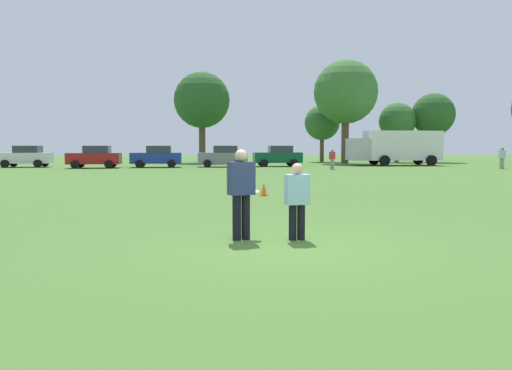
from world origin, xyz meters
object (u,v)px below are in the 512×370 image
Objects in this scene: parked_car_center at (157,156)px; bystander_sideline_watcher at (332,158)px; frisbee at (252,192)px; parked_car_near_left at (26,156)px; traffic_cone at (264,189)px; parked_car_mid_right at (223,156)px; bystander_far_jogger at (502,157)px; parked_car_mid_left at (95,157)px; player_thrower at (241,189)px; player_defender at (297,197)px; parked_car_near_right at (278,156)px; box_truck at (396,146)px.

bystander_sideline_watcher is at bearing -19.61° from parked_car_center.
parked_car_near_left is at bearing 115.67° from frisbee.
traffic_cone is 0.31× the size of bystander_sideline_watcher.
parked_car_mid_right is 22.53m from bystander_far_jogger.
parked_car_mid_left is 32.58m from bystander_far_jogger.
parked_car_center is 1.00× the size of parked_car_mid_right.
parked_car_center is (-4.98, 32.88, -0.07)m from player_thrower.
player_defender is (1.07, -0.11, -0.16)m from player_thrower.
parked_car_mid_left is at bearing 107.67° from frisbee.
parked_car_near_left is 25.73m from bystander_sideline_watcher.
parked_car_near_right is (10.45, 0.97, 0.00)m from parked_car_center.
parked_car_center and parked_car_near_right have the same top height.
traffic_cone is at bearing -119.83° from box_truck.
traffic_cone is 0.11× the size of parked_car_near_left.
box_truck is at bearing 1.50° from parked_car_near_left.
parked_car_center is 5.58m from parked_car_mid_right.
bystander_far_jogger is at bearing -9.93° from parked_car_near_left.
parked_car_near_left reaches higher than frisbee.
player_thrower is 0.35m from frisbee.
player_defender is at bearing -105.49° from bystander_sideline_watcher.
parked_car_near_left and parked_car_mid_left have the same top height.
bystander_far_jogger is at bearing 50.85° from player_thrower.
parked_car_mid_right is 9.80m from bystander_sideline_watcher.
parked_car_center is at bearing 160.39° from bystander_sideline_watcher.
traffic_cone is at bearing 82.08° from frisbee.
player_thrower is 0.41× the size of parked_car_mid_left.
player_defender is at bearing -63.44° from parked_car_near_left.
bystander_sideline_watcher is (8.61, 27.71, -0.02)m from frisbee.
traffic_cone is 24.82m from parked_car_mid_right.
parked_car_near_right is 0.50× the size of box_truck.
parked_car_near_right is (4.40, 33.96, 0.09)m from player_defender.
parked_car_center is (-6.05, 32.98, 0.09)m from player_defender.
bystander_far_jogger is (22.14, 27.26, 0.05)m from frisbee.
parked_car_center is 1.00× the size of parked_car_near_right.
parked_car_mid_left is at bearing 115.53° from traffic_cone.
bystander_far_jogger is (21.31, 27.61, 0.12)m from player_defender.
parked_car_near_right is at bearing 82.63° from player_defender.
parked_car_mid_right is 2.51× the size of bystander_far_jogger.
parked_car_mid_right is (0.35, 32.99, 0.01)m from frisbee.
bystander_far_jogger is at bearing -1.91° from bystander_sideline_watcher.
parked_car_center is (-6.36, 24.43, 0.69)m from traffic_cone.
parked_car_mid_left is (-10.96, 32.13, 0.09)m from player_defender.
bystander_sideline_watcher is (7.78, 28.06, 0.05)m from player_defender.
parked_car_center is at bearing -6.98° from parked_car_near_left.
parked_car_mid_right is at bearing 6.62° from parked_car_mid_left.
box_truck is (16.07, 1.86, 0.83)m from parked_car_mid_right.
player_thrower is 0.41× the size of parked_car_near_left.
player_thrower is 0.41× the size of parked_car_near_right.
bystander_far_jogger is (16.91, -6.35, 0.03)m from parked_car_near_right.
parked_car_near_left is 21.57m from parked_car_near_right.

